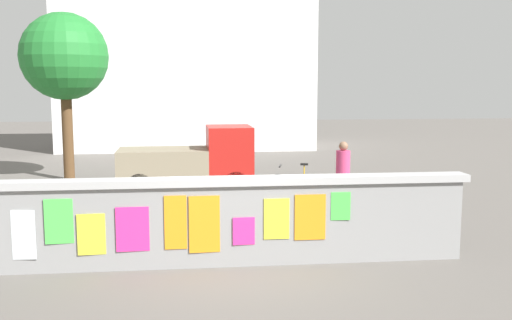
# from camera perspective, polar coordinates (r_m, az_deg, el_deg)

# --- Properties ---
(ground) EXTENTS (60.00, 60.00, 0.00)m
(ground) POSITION_cam_1_polar(r_m,az_deg,el_deg) (17.63, -3.95, -2.28)
(ground) COLOR #605B56
(poster_wall) EXTENTS (7.86, 0.42, 1.48)m
(poster_wall) POSITION_cam_1_polar(r_m,az_deg,el_deg) (9.65, -1.88, -5.92)
(poster_wall) COLOR gray
(poster_wall) RESTS_ON ground
(auto_rickshaw_truck) EXTENTS (3.64, 1.59, 1.85)m
(auto_rickshaw_truck) POSITION_cam_1_polar(r_m,az_deg,el_deg) (15.85, -6.22, -0.13)
(auto_rickshaw_truck) COLOR black
(auto_rickshaw_truck) RESTS_ON ground
(motorcycle) EXTENTS (1.89, 0.62, 0.87)m
(motorcycle) POSITION_cam_1_polar(r_m,az_deg,el_deg) (11.57, 2.80, -5.16)
(motorcycle) COLOR black
(motorcycle) RESTS_ON ground
(bicycle_near) EXTENTS (1.69, 0.49, 0.95)m
(bicycle_near) POSITION_cam_1_polar(r_m,az_deg,el_deg) (12.17, -17.81, -5.36)
(bicycle_near) COLOR black
(bicycle_near) RESTS_ON ground
(bicycle_far) EXTENTS (1.67, 0.54, 0.95)m
(bicycle_far) POSITION_cam_1_polar(r_m,az_deg,el_deg) (15.11, 4.17, -2.54)
(bicycle_far) COLOR black
(bicycle_far) RESTS_ON ground
(person_walking) EXTENTS (0.44, 0.44, 1.62)m
(person_walking) POSITION_cam_1_polar(r_m,az_deg,el_deg) (14.15, 8.57, -0.74)
(person_walking) COLOR yellow
(person_walking) RESTS_ON ground
(tree_roadside) EXTENTS (2.66, 2.66, 5.16)m
(tree_roadside) POSITION_cam_1_polar(r_m,az_deg,el_deg) (18.83, -18.36, 9.56)
(tree_roadside) COLOR brown
(tree_roadside) RESTS_ON ground
(building_background) EXTENTS (11.72, 4.75, 7.45)m
(building_background) POSITION_cam_1_polar(r_m,az_deg,el_deg) (27.47, -6.80, 9.05)
(building_background) COLOR silver
(building_background) RESTS_ON ground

